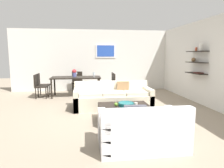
{
  "coord_description": "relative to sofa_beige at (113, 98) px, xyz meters",
  "views": [
    {
      "loc": [
        -0.66,
        -5.43,
        1.57
      ],
      "look_at": [
        0.07,
        0.2,
        0.75
      ],
      "focal_mm": 31.72,
      "sensor_mm": 36.0,
      "label": 1
    }
  ],
  "objects": [
    {
      "name": "dining_chair_head",
      "position": [
        -1.18,
        2.76,
        0.21
      ],
      "size": [
        0.44,
        0.44,
        0.88
      ],
      "color": "black",
      "rests_on": "ground"
    },
    {
      "name": "decorative_bowl",
      "position": [
        0.14,
        -1.27,
        0.13
      ],
      "size": [
        0.37,
        0.37,
        0.09
      ],
      "color": "#19666B",
      "rests_on": "coffee_table"
    },
    {
      "name": "coffee_table",
      "position": [
        0.11,
        -1.24,
        -0.1
      ],
      "size": [
        1.22,
        0.92,
        0.38
      ],
      "color": "black",
      "rests_on": "ground"
    },
    {
      "name": "wine_glass_right_far",
      "position": [
        -0.49,
        2.04,
        0.57
      ],
      "size": [
        0.08,
        0.08,
        0.17
      ],
      "color": "silver",
      "rests_on": "dining_table"
    },
    {
      "name": "sofa_beige",
      "position": [
        0.0,
        0.0,
        0.0
      ],
      "size": [
        2.29,
        0.9,
        0.78
      ],
      "color": "beige",
      "rests_on": "ground"
    },
    {
      "name": "dining_table",
      "position": [
        -1.18,
        1.93,
        0.39
      ],
      "size": [
        1.87,
        0.86,
        0.75
      ],
      "color": "black",
      "rests_on": "ground"
    },
    {
      "name": "dining_chair_left_far",
      "position": [
        -2.52,
        2.12,
        0.21
      ],
      "size": [
        0.44,
        0.44,
        0.88
      ],
      "color": "black",
      "rests_on": "ground"
    },
    {
      "name": "ground_plane",
      "position": [
        -0.12,
        -0.34,
        -0.29
      ],
      "size": [
        18.0,
        18.0,
        0.0
      ],
      "primitive_type": "plane",
      "color": "gray"
    },
    {
      "name": "apple_on_coffee_table",
      "position": [
        -0.09,
        -1.25,
        0.13
      ],
      "size": [
        0.09,
        0.09,
        0.09
      ],
      "primitive_type": "sphere",
      "color": "#669E2D",
      "rests_on": "coffee_table"
    },
    {
      "name": "dining_chair_left_near",
      "position": [
        -2.52,
        1.74,
        0.21
      ],
      "size": [
        0.44,
        0.44,
        0.88
      ],
      "color": "black",
      "rests_on": "ground"
    },
    {
      "name": "dining_chair_right_far",
      "position": [
        0.17,
        2.12,
        0.21
      ],
      "size": [
        0.44,
        0.44,
        0.88
      ],
      "color": "black",
      "rests_on": "ground"
    },
    {
      "name": "right_wall_shelf_unit",
      "position": [
        2.91,
        0.26,
        1.06
      ],
      "size": [
        0.34,
        8.2,
        2.7
      ],
      "color": "silver",
      "rests_on": "ground"
    },
    {
      "name": "wine_glass_right_near",
      "position": [
        -0.49,
        1.82,
        0.56
      ],
      "size": [
        0.07,
        0.07,
        0.14
      ],
      "color": "silver",
      "rests_on": "dining_table"
    },
    {
      "name": "wine_glass_head",
      "position": [
        -1.18,
        2.3,
        0.56
      ],
      "size": [
        0.06,
        0.06,
        0.14
      ],
      "color": "silver",
      "rests_on": "dining_table"
    },
    {
      "name": "candle_jar",
      "position": [
        0.39,
        -1.25,
        0.12
      ],
      "size": [
        0.08,
        0.08,
        0.07
      ],
      "primitive_type": "cylinder",
      "color": "silver",
      "rests_on": "coffee_table"
    },
    {
      "name": "back_wall_unit",
      "position": [
        0.18,
        3.19,
        1.06
      ],
      "size": [
        8.4,
        0.09,
        2.7
      ],
      "color": "silver",
      "rests_on": "ground"
    },
    {
      "name": "centerpiece_vase",
      "position": [
        -1.24,
        1.98,
        0.61
      ],
      "size": [
        0.16,
        0.16,
        0.3
      ],
      "color": "#4C518C",
      "rests_on": "dining_table"
    },
    {
      "name": "loveseat_white",
      "position": [
        0.14,
        -2.61,
        0.0
      ],
      "size": [
        1.45,
        0.9,
        0.78
      ],
      "color": "white",
      "rests_on": "ground"
    },
    {
      "name": "dining_chair_right_near",
      "position": [
        0.17,
        1.74,
        0.21
      ],
      "size": [
        0.44,
        0.44,
        0.88
      ],
      "color": "black",
      "rests_on": "ground"
    }
  ]
}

